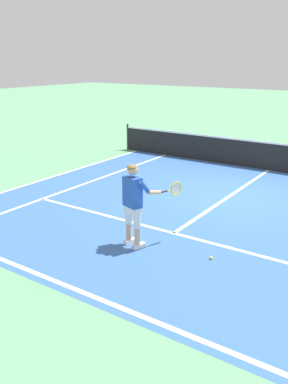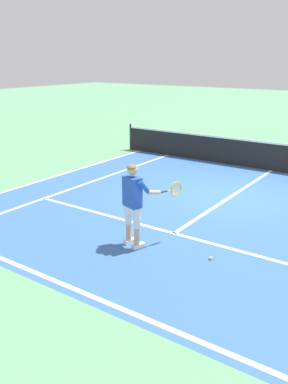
{
  "view_description": "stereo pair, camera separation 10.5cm",
  "coord_description": "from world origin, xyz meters",
  "views": [
    {
      "loc": [
        4.1,
        -10.25,
        3.64
      ],
      "look_at": [
        -0.37,
        -3.67,
        1.05
      ],
      "focal_mm": 38.58,
      "sensor_mm": 36.0,
      "label": 1
    },
    {
      "loc": [
        4.18,
        -10.19,
        3.64
      ],
      "look_at": [
        -0.37,
        -3.67,
        1.05
      ],
      "focal_mm": 38.58,
      "sensor_mm": 36.0,
      "label": 2
    }
  ],
  "objects": [
    {
      "name": "line_singles_left",
      "position": [
        -4.12,
        -1.3,
        0.0
      ],
      "size": [
        0.1,
        9.3,
        0.01
      ],
      "primitive_type": "cube",
      "color": "white",
      "rests_on": "ground"
    },
    {
      "name": "tennis_player",
      "position": [
        -0.35,
        -4.04,
        0.99
      ],
      "size": [
        0.9,
        1.02,
        1.71
      ],
      "color": "white",
      "rests_on": "ground"
    },
    {
      "name": "tennis_net",
      "position": [
        0.0,
        3.35,
        0.5
      ],
      "size": [
        11.96,
        0.08,
        1.07
      ],
      "color": "#333338",
      "rests_on": "ground"
    },
    {
      "name": "line_doubles_left",
      "position": [
        -5.49,
        -1.3,
        0.0
      ],
      "size": [
        0.1,
        9.3,
        0.01
      ],
      "primitive_type": "cube",
      "color": "white",
      "rests_on": "ground"
    },
    {
      "name": "ground_plane",
      "position": [
        0.0,
        0.0,
        0.0
      ],
      "size": [
        80.0,
        80.0,
        0.0
      ],
      "primitive_type": "plane",
      "color": "#609E70"
    },
    {
      "name": "line_baseline",
      "position": [
        0.0,
        -5.95,
        0.0
      ],
      "size": [
        10.98,
        0.1,
        0.01
      ],
      "primitive_type": "cube",
      "color": "white",
      "rests_on": "ground"
    },
    {
      "name": "tennis_ball_near_feet",
      "position": [
        1.2,
        -3.71,
        0.03
      ],
      "size": [
        0.07,
        0.07,
        0.07
      ],
      "primitive_type": "sphere",
      "color": "#CCE02D",
      "rests_on": "ground"
    },
    {
      "name": "court_inner_surface",
      "position": [
        0.0,
        -1.3,
        0.0
      ],
      "size": [
        10.98,
        9.7,
        0.0
      ],
      "primitive_type": "cube",
      "color": "#3866A8",
      "rests_on": "ground"
    },
    {
      "name": "line_centre_service",
      "position": [
        0.0,
        0.15,
        0.0
      ],
      "size": [
        0.1,
        6.4,
        0.01
      ],
      "primitive_type": "cube",
      "color": "white",
      "rests_on": "ground"
    },
    {
      "name": "line_service",
      "position": [
        0.0,
        -3.05,
        0.0
      ],
      "size": [
        8.23,
        0.1,
        0.01
      ],
      "primitive_type": "cube",
      "color": "white",
      "rests_on": "ground"
    }
  ]
}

